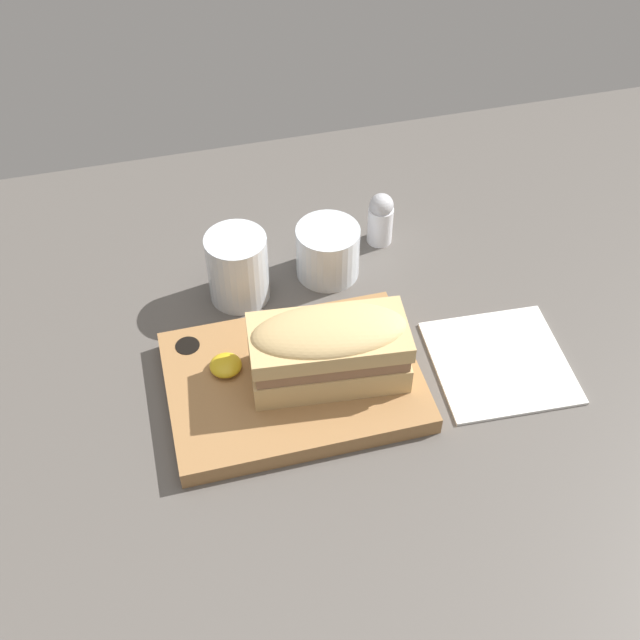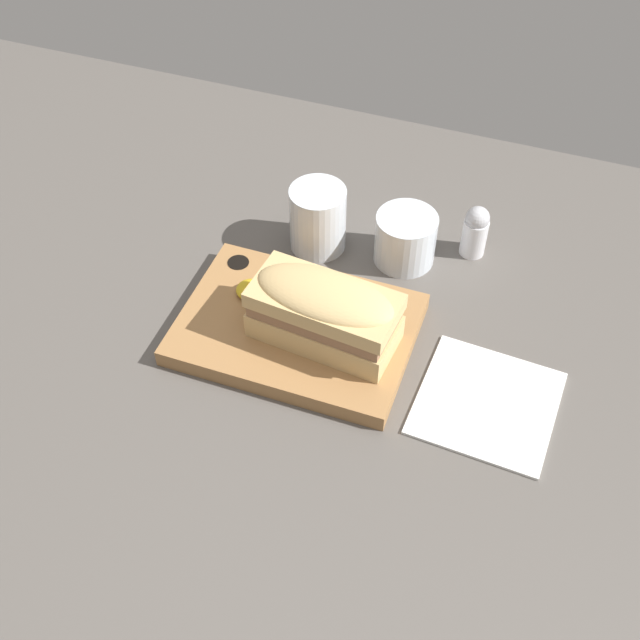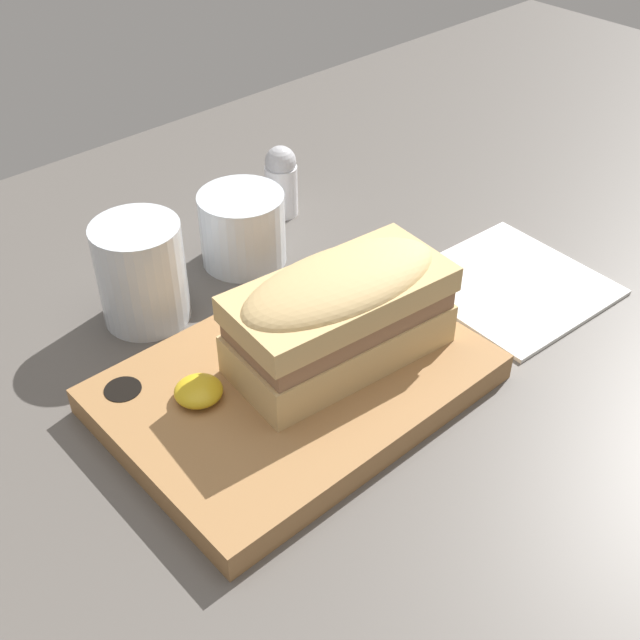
# 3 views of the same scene
# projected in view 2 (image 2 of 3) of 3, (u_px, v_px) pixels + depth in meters

# --- Properties ---
(dining_table) EXTENTS (1.98, 1.01, 0.02)m
(dining_table) POSITION_uv_depth(u_px,v_px,m) (295.00, 345.00, 1.01)
(dining_table) COLOR #56514C
(dining_table) RESTS_ON ground
(serving_board) EXTENTS (0.29, 0.20, 0.02)m
(serving_board) POSITION_uv_depth(u_px,v_px,m) (299.00, 329.00, 1.00)
(serving_board) COLOR #9E7042
(serving_board) RESTS_ON dining_table
(sandwich) EXTENTS (0.18, 0.10, 0.09)m
(sandwich) POSITION_uv_depth(u_px,v_px,m) (325.00, 309.00, 0.94)
(sandwich) COLOR tan
(sandwich) RESTS_ON serving_board
(mustard_dollop) EXTENTS (0.04, 0.04, 0.01)m
(mustard_dollop) POSITION_uv_depth(u_px,v_px,m) (250.00, 290.00, 1.02)
(mustard_dollop) COLOR gold
(mustard_dollop) RESTS_ON serving_board
(water_glass) EXTENTS (0.08, 0.08, 0.09)m
(water_glass) POSITION_uv_depth(u_px,v_px,m) (318.00, 222.00, 1.09)
(water_glass) COLOR silver
(water_glass) RESTS_ON dining_table
(wine_glass) EXTENTS (0.08, 0.08, 0.07)m
(wine_glass) POSITION_uv_depth(u_px,v_px,m) (405.00, 240.00, 1.07)
(wine_glass) COLOR silver
(wine_glass) RESTS_ON dining_table
(napkin) EXTENTS (0.17, 0.17, 0.00)m
(napkin) POSITION_uv_depth(u_px,v_px,m) (487.00, 403.00, 0.93)
(napkin) COLOR white
(napkin) RESTS_ON dining_table
(salt_shaker) EXTENTS (0.03, 0.03, 0.08)m
(salt_shaker) POSITION_uv_depth(u_px,v_px,m) (475.00, 231.00, 1.08)
(salt_shaker) COLOR white
(salt_shaker) RESTS_ON dining_table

